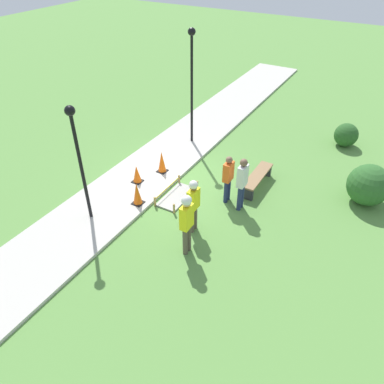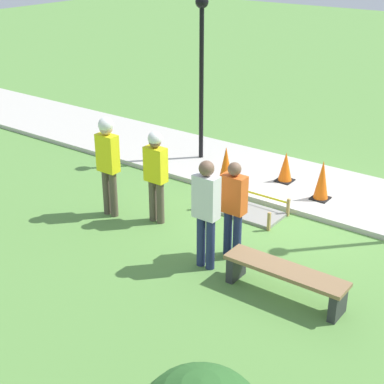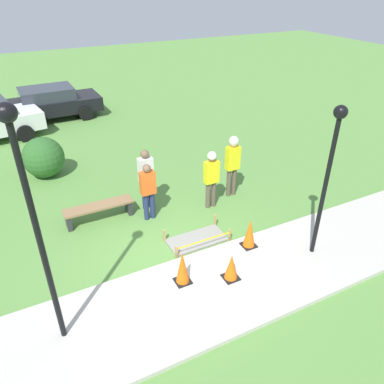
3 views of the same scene
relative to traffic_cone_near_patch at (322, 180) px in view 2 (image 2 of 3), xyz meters
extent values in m
plane|color=#5B8E42|center=(0.15, 0.73, -0.50)|extent=(60.00, 60.00, 0.00)
cube|color=#BCB7AD|center=(0.15, -0.49, -0.45)|extent=(28.00, 2.46, 0.10)
cube|color=gray|center=(0.99, 1.23, -0.47)|extent=(1.47, 0.72, 0.06)
cube|color=tan|center=(0.25, 0.87, -0.32)|extent=(0.05, 0.05, 0.35)
cube|color=tan|center=(1.72, 0.87, -0.32)|extent=(0.05, 0.05, 0.35)
cube|color=tan|center=(0.25, 1.59, -0.32)|extent=(0.05, 0.05, 0.35)
cube|color=tan|center=(1.72, 1.59, -0.32)|extent=(0.05, 0.05, 0.35)
cube|color=yellow|center=(0.99, 0.87, -0.23)|extent=(1.47, 0.00, 0.04)
cube|color=black|center=(0.00, 0.00, -0.38)|extent=(0.34, 0.34, 0.02)
cone|color=orange|center=(0.00, 0.00, 0.02)|extent=(0.29, 0.29, 0.78)
cube|color=black|center=(0.99, -0.38, -0.38)|extent=(0.34, 0.34, 0.02)
cone|color=orange|center=(0.99, -0.38, -0.07)|extent=(0.29, 0.29, 0.61)
cube|color=black|center=(1.97, 0.38, -0.38)|extent=(0.34, 0.34, 0.02)
cone|color=orange|center=(1.97, 0.38, 0.00)|extent=(0.29, 0.29, 0.74)
cube|color=#2D2D33|center=(-1.78, 3.26, -0.29)|extent=(0.12, 0.40, 0.42)
cube|color=#2D2D33|center=(-0.12, 3.26, -0.29)|extent=(0.12, 0.40, 0.42)
cube|color=olive|center=(-0.95, 3.26, -0.05)|extent=(1.86, 0.44, 0.06)
cylinder|color=brown|center=(2.00, 2.49, -0.09)|extent=(0.14, 0.14, 0.81)
cylinder|color=brown|center=(2.18, 2.49, -0.09)|extent=(0.14, 0.14, 0.81)
cube|color=yellow|center=(2.09, 2.49, 0.63)|extent=(0.40, 0.22, 0.64)
sphere|color=brown|center=(2.09, 2.49, 1.06)|extent=(0.22, 0.22, 0.22)
sphere|color=white|center=(2.09, 2.49, 1.12)|extent=(0.25, 0.25, 0.25)
cylinder|color=brown|center=(2.87, 2.79, -0.05)|extent=(0.14, 0.14, 0.88)
cylinder|color=brown|center=(3.05, 2.79, -0.05)|extent=(0.14, 0.14, 0.88)
cube|color=yellow|center=(2.96, 2.79, 0.74)|extent=(0.40, 0.22, 0.70)
sphere|color=tan|center=(2.96, 2.79, 1.21)|extent=(0.24, 0.24, 0.24)
sphere|color=white|center=(2.96, 2.79, 1.28)|extent=(0.28, 0.28, 0.28)
cylinder|color=navy|center=(0.21, 2.72, -0.10)|extent=(0.14, 0.14, 0.80)
cylinder|color=navy|center=(0.39, 2.72, -0.10)|extent=(0.14, 0.14, 0.80)
cube|color=#E55B1E|center=(0.30, 2.72, 0.62)|extent=(0.40, 0.22, 0.63)
sphere|color=brown|center=(0.30, 2.72, 1.05)|extent=(0.22, 0.22, 0.22)
cylinder|color=navy|center=(0.36, 3.26, -0.06)|extent=(0.14, 0.14, 0.88)
cylinder|color=navy|center=(0.54, 3.26, -0.06)|extent=(0.14, 0.14, 0.88)
cube|color=silver|center=(0.45, 3.26, 0.73)|extent=(0.40, 0.22, 0.69)
sphere|color=brown|center=(0.45, 3.26, 1.20)|extent=(0.24, 0.24, 0.24)
cylinder|color=black|center=(3.22, -0.47, 1.28)|extent=(0.10, 0.10, 3.35)
sphere|color=black|center=(3.22, -0.47, 3.05)|extent=(0.28, 0.28, 0.28)
camera|label=1|loc=(9.35, 6.63, 6.90)|focal=35.00mm
camera|label=2|loc=(-4.17, 9.89, 4.46)|focal=55.00mm
camera|label=3|loc=(-2.53, -5.44, 5.40)|focal=35.00mm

